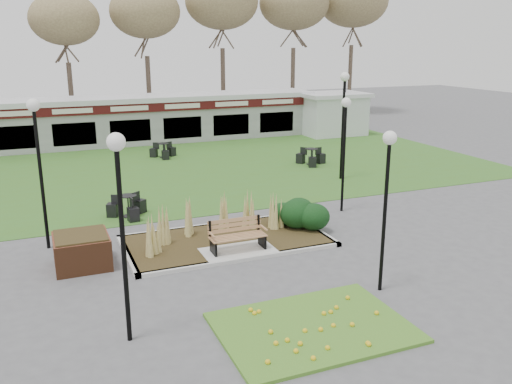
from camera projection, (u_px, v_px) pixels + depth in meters
name	position (u px, v px, depth m)	size (l,w,h in m)	color
ground	(240.00, 256.00, 16.14)	(100.00, 100.00, 0.00)	#515154
lawn	(155.00, 170.00, 26.83)	(34.00, 16.00, 0.02)	#3A6720
flower_bed	(313.00, 326.00, 12.02)	(4.20, 3.00, 0.16)	#3B7220
planting_bed	(262.00, 225.00, 17.71)	(6.75, 3.40, 1.27)	#312513
park_bench	(237.00, 235.00, 16.20)	(1.70, 0.66, 0.93)	#A9744C
brick_planter	(82.00, 250.00, 15.29)	(1.50, 1.50, 0.95)	brown
food_pavilion	(126.00, 120.00, 33.53)	(24.60, 3.40, 2.90)	gray
service_hut	(332.00, 113.00, 36.72)	(4.40, 3.40, 2.83)	silver
tree_backdrop	(101.00, 9.00, 38.83)	(47.24, 5.24, 10.36)	#47382B
lamp_post_near_left	(120.00, 193.00, 10.73)	(0.37, 0.37, 4.49)	black
lamp_post_near_right	(387.00, 176.00, 13.14)	(0.34, 0.34, 4.13)	black
lamp_post_mid_left	(37.00, 141.00, 15.87)	(0.38, 0.38, 4.59)	black
lamp_post_mid_right	(345.00, 130.00, 19.60)	(0.35, 0.35, 4.24)	black
lamp_post_far_right	(344.00, 102.00, 24.19)	(0.40, 0.40, 4.86)	black
bistro_set_a	(129.00, 209.00, 19.63)	(1.50, 1.39, 0.80)	black
bistro_set_c	(164.00, 153.00, 29.63)	(1.48, 1.32, 0.79)	black
bistro_set_d	(311.00, 159.00, 27.92)	(1.45, 1.55, 0.83)	black
patio_umbrella	(345.00, 110.00, 37.04)	(2.47, 2.50, 2.53)	black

